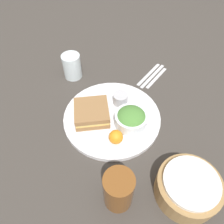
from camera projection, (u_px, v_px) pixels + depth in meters
name	position (u px, v px, depth m)	size (l,w,h in m)	color
ground_plane	(112.00, 119.00, 0.74)	(4.00, 4.00, 0.00)	#3D3833
plate	(112.00, 117.00, 0.74)	(0.32, 0.32, 0.02)	silver
sandwich	(92.00, 113.00, 0.71)	(0.14, 0.14, 0.05)	olive
salad_bowl	(131.00, 119.00, 0.69)	(0.10, 0.10, 0.06)	white
dressing_cup	(120.00, 99.00, 0.75)	(0.05, 0.05, 0.04)	#B7B7BC
orange_wedge	(116.00, 137.00, 0.65)	(0.04, 0.04, 0.04)	orange
drink_glass	(118.00, 190.00, 0.53)	(0.08, 0.08, 0.12)	brown
bread_basket	(188.00, 187.00, 0.55)	(0.16, 0.16, 0.08)	#997547
fork	(149.00, 74.00, 0.88)	(0.16, 0.01, 0.01)	silver
knife	(153.00, 76.00, 0.88)	(0.17, 0.01, 0.01)	silver
spoon	(156.00, 78.00, 0.87)	(0.15, 0.01, 0.01)	silver
water_glass	(72.00, 66.00, 0.84)	(0.07, 0.07, 0.10)	silver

